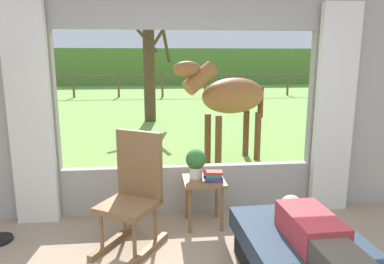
{
  "coord_description": "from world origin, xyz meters",
  "views": [
    {
      "loc": [
        -0.38,
        -1.79,
        1.8
      ],
      "look_at": [
        0.0,
        1.8,
        1.05
      ],
      "focal_mm": 33.58,
      "sensor_mm": 36.0,
      "label": 1
    }
  ],
  "objects_px": {
    "book_stack": "(213,176)",
    "pasture_tree": "(150,71)",
    "reclining_person": "(322,241)",
    "horse": "(230,97)",
    "rocking_chair": "(134,192)",
    "side_table": "(204,188)",
    "potted_plant": "(196,162)"
  },
  "relations": [
    {
      "from": "reclining_person",
      "to": "book_stack",
      "type": "relative_size",
      "value": 6.66
    },
    {
      "from": "horse",
      "to": "book_stack",
      "type": "bearing_deg",
      "value": 139.36
    },
    {
      "from": "book_stack",
      "to": "pasture_tree",
      "type": "distance_m",
      "value": 6.71
    },
    {
      "from": "book_stack",
      "to": "reclining_person",
      "type": "bearing_deg",
      "value": -67.09
    },
    {
      "from": "reclining_person",
      "to": "pasture_tree",
      "type": "height_order",
      "value": "pasture_tree"
    },
    {
      "from": "potted_plant",
      "to": "book_stack",
      "type": "bearing_deg",
      "value": -35.25
    },
    {
      "from": "rocking_chair",
      "to": "book_stack",
      "type": "bearing_deg",
      "value": 50.57
    },
    {
      "from": "pasture_tree",
      "to": "side_table",
      "type": "bearing_deg",
      "value": -84.71
    },
    {
      "from": "potted_plant",
      "to": "rocking_chair",
      "type": "bearing_deg",
      "value": -147.16
    },
    {
      "from": "reclining_person",
      "to": "pasture_tree",
      "type": "relative_size",
      "value": 0.47
    },
    {
      "from": "book_stack",
      "to": "pasture_tree",
      "type": "relative_size",
      "value": 0.07
    },
    {
      "from": "horse",
      "to": "rocking_chair",
      "type": "bearing_deg",
      "value": 125.99
    },
    {
      "from": "rocking_chair",
      "to": "horse",
      "type": "xyz_separation_m",
      "value": [
        1.48,
        2.66,
        0.61
      ]
    },
    {
      "from": "book_stack",
      "to": "pasture_tree",
      "type": "bearing_deg",
      "value": 96.02
    },
    {
      "from": "rocking_chair",
      "to": "book_stack",
      "type": "distance_m",
      "value": 0.87
    },
    {
      "from": "side_table",
      "to": "book_stack",
      "type": "distance_m",
      "value": 0.18
    },
    {
      "from": "potted_plant",
      "to": "horse",
      "type": "bearing_deg",
      "value": 69.55
    },
    {
      "from": "rocking_chair",
      "to": "horse",
      "type": "relative_size",
      "value": 0.63
    },
    {
      "from": "rocking_chair",
      "to": "book_stack",
      "type": "relative_size",
      "value": 5.2
    },
    {
      "from": "side_table",
      "to": "pasture_tree",
      "type": "height_order",
      "value": "pasture_tree"
    },
    {
      "from": "rocking_chair",
      "to": "horse",
      "type": "distance_m",
      "value": 3.1
    },
    {
      "from": "horse",
      "to": "reclining_person",
      "type": "bearing_deg",
      "value": 153.53
    },
    {
      "from": "pasture_tree",
      "to": "horse",
      "type": "bearing_deg",
      "value": -72.24
    },
    {
      "from": "side_table",
      "to": "pasture_tree",
      "type": "xyz_separation_m",
      "value": [
        -0.61,
        6.56,
        1.01
      ]
    },
    {
      "from": "horse",
      "to": "pasture_tree",
      "type": "distance_m",
      "value": 4.48
    },
    {
      "from": "reclining_person",
      "to": "horse",
      "type": "distance_m",
      "value": 3.76
    },
    {
      "from": "rocking_chair",
      "to": "pasture_tree",
      "type": "height_order",
      "value": "pasture_tree"
    },
    {
      "from": "book_stack",
      "to": "horse",
      "type": "bearing_deg",
      "value": 74.27
    },
    {
      "from": "potted_plant",
      "to": "side_table",
      "type": "bearing_deg",
      "value": -36.87
    },
    {
      "from": "reclining_person",
      "to": "horse",
      "type": "relative_size",
      "value": 0.81
    },
    {
      "from": "rocking_chair",
      "to": "potted_plant",
      "type": "distance_m",
      "value": 0.78
    },
    {
      "from": "pasture_tree",
      "to": "potted_plant",
      "type": "bearing_deg",
      "value": -85.36
    }
  ]
}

